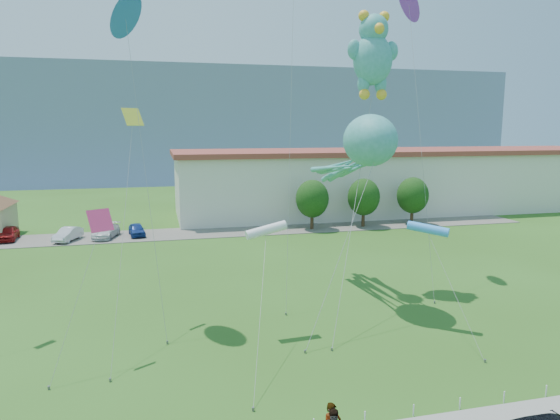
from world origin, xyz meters
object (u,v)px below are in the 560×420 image
object	(u,v)px
warehouse	(403,180)
parked_car_white	(106,231)
parked_car_blue	(137,230)
octopus_kite	(362,152)
parked_car_silver	(68,234)
teddy_bear_kite	(373,53)
parked_car_red	(8,233)

from	to	relation	value
warehouse	parked_car_white	world-z (taller)	warehouse
parked_car_blue	octopus_kite	distance (m)	28.88
parked_car_silver	octopus_kite	bearing A→B (deg)	-27.78
octopus_kite	teddy_bear_kite	distance (m)	7.23
parked_car_silver	parked_car_red	bearing A→B (deg)	-176.50
parked_car_red	parked_car_white	size ratio (longest dim) A/B	0.91
parked_car_white	parked_car_red	bearing A→B (deg)	-172.21
parked_car_red	teddy_bear_kite	size ratio (longest dim) A/B	0.22
warehouse	teddy_bear_kite	size ratio (longest dim) A/B	3.29
warehouse	parked_car_silver	size ratio (longest dim) A/B	15.72
parked_car_silver	octopus_kite	size ratio (longest dim) A/B	0.31
parked_car_white	parked_car_blue	size ratio (longest dim) A/B	1.22
parked_car_silver	parked_car_blue	size ratio (longest dim) A/B	1.07
parked_car_silver	teddy_bear_kite	size ratio (longest dim) A/B	0.21
octopus_kite	teddy_bear_kite	bearing A→B (deg)	57.39
warehouse	parked_car_blue	bearing A→B (deg)	-165.38
warehouse	teddy_bear_kite	world-z (taller)	teddy_bear_kite
warehouse	parked_car_red	distance (m)	47.53
parked_car_red	octopus_kite	xyz separation A→B (m)	(26.81, -24.11, 8.75)
parked_car_blue	octopus_kite	xyz separation A→B (m)	(14.60, -23.32, 8.81)
teddy_bear_kite	warehouse	bearing A→B (deg)	58.49
parked_car_white	teddy_bear_kite	xyz separation A→B (m)	(19.43, -20.12, 15.12)
parked_car_white	parked_car_blue	world-z (taller)	parked_car_white
teddy_bear_kite	parked_car_blue	bearing A→B (deg)	128.97
warehouse	parked_car_silver	world-z (taller)	warehouse
parked_car_red	parked_car_blue	xyz separation A→B (m)	(12.21, -0.80, -0.07)
warehouse	parked_car_white	bearing A→B (deg)	-166.12
warehouse	parked_car_blue	size ratio (longest dim) A/B	16.81
teddy_bear_kite	parked_car_white	bearing A→B (deg)	134.01
parked_car_white	octopus_kite	distance (m)	30.28
parked_car_silver	parked_car_white	bearing A→B (deg)	28.05
parked_car_red	parked_car_silver	world-z (taller)	parked_car_red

